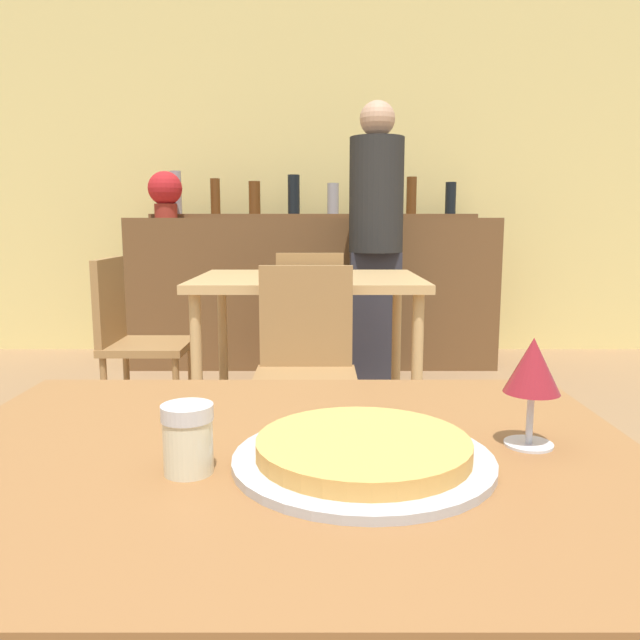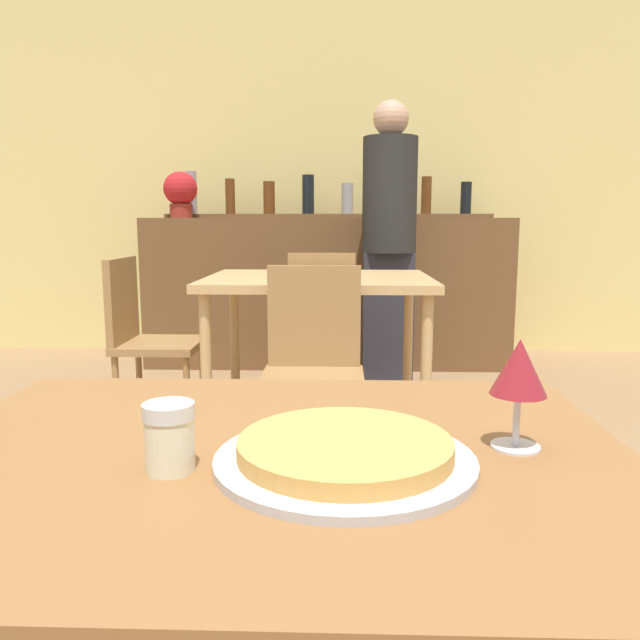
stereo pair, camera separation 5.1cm
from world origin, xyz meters
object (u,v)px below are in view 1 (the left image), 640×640
person_standing (374,233)px  wine_glass (530,369)px  chair_far_side_back (308,314)px  cheese_shaker (186,438)px  pizza_tray (361,452)px  chair_far_side_front (304,359)px  potted_plant (163,192)px  chair_far_side_left (130,333)px

person_standing → wine_glass: 3.11m
chair_far_side_back → wine_glass: bearing=97.4°
cheese_shaker → pizza_tray: bearing=7.1°
chair_far_side_back → person_standing: (0.41, 0.35, 0.47)m
cheese_shaker → person_standing: (0.52, 3.21, 0.20)m
wine_glass → pizza_tray: bearing=-164.0°
pizza_tray → wine_glass: size_ratio=2.20×
chair_far_side_front → person_standing: bearing=75.2°
chair_far_side_back → wine_glass: 2.80m
chair_far_side_back → potted_plant: size_ratio=2.64×
cheese_shaker → person_standing: 3.26m
chair_far_side_front → chair_far_side_left: bearing=145.3°
person_standing → cheese_shaker: bearing=-99.3°
chair_far_side_left → cheese_shaker: bearing=-161.4°
pizza_tray → wine_glass: (0.25, 0.07, 0.10)m
potted_plant → chair_far_side_left: bearing=-83.4°
chair_far_side_left → cheese_shaker: (0.76, -2.25, 0.27)m
cheese_shaker → potted_plant: bearing=104.0°
person_standing → potted_plant: 1.57m
wine_glass → cheese_shaker: bearing=-168.2°
chair_far_side_front → wine_glass: size_ratio=5.45×
person_standing → wine_glass: person_standing is taller
potted_plant → chair_far_side_front: bearing=-63.5°
cheese_shaker → chair_far_side_front: bearing=86.1°
chair_far_side_back → person_standing: 0.72m
chair_far_side_front → person_standing: (0.41, 1.56, 0.47)m
chair_far_side_front → chair_far_side_back: size_ratio=1.00×
chair_far_side_front → chair_far_side_back: bearing=90.0°
pizza_tray → cheese_shaker: bearing=-172.9°
wine_glass → chair_far_side_front: bearing=103.0°
chair_far_side_left → potted_plant: potted_plant is taller
cheese_shaker → wine_glass: wine_glass is taller
person_standing → chair_far_side_front: bearing=-104.8°
chair_far_side_front → pizza_tray: (0.12, -1.62, 0.24)m
chair_far_side_back → person_standing: size_ratio=0.49×
pizza_tray → person_standing: bearing=84.7°
potted_plant → cheese_shaker: bearing=-76.0°
chair_far_side_back → chair_far_side_left: same height
person_standing → wine_glass: size_ratio=11.16×
cheese_shaker → person_standing: person_standing is taller
cheese_shaker → potted_plant: (-0.93, 3.74, 0.48)m
pizza_tray → chair_far_side_front: bearing=94.1°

